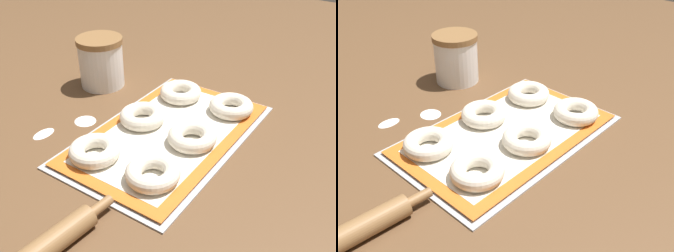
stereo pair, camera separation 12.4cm
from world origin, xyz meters
TOP-DOWN VIEW (x-y plane):
  - ground_plane at (0.00, 0.00)m, footprint 2.80×2.80m
  - baking_tray at (0.01, 0.00)m, footprint 0.51×0.32m
  - baking_mat at (0.01, 0.00)m, footprint 0.49×0.30m
  - bagel_front_left at (-0.15, -0.07)m, footprint 0.11×0.11m
  - bagel_front_center at (0.01, -0.07)m, footprint 0.11×0.11m
  - bagel_front_right at (0.18, -0.08)m, footprint 0.11×0.11m
  - bagel_back_left at (-0.15, 0.08)m, footprint 0.11×0.11m
  - bagel_back_center at (0.01, 0.08)m, footprint 0.11×0.11m
  - bagel_back_right at (0.17, 0.07)m, footprint 0.11×0.11m
  - flour_canister at (0.13, 0.31)m, footprint 0.13×0.13m
  - flour_patch_near at (-0.15, 0.25)m, footprint 0.06×0.03m
  - flour_patch_far at (-0.05, 0.21)m, footprint 0.05×0.06m

SIDE VIEW (x-z plane):
  - ground_plane at x=0.00m, z-range 0.00..0.00m
  - flour_patch_near at x=-0.15m, z-range 0.00..0.00m
  - flour_patch_far at x=-0.05m, z-range 0.00..0.00m
  - baking_tray at x=0.01m, z-range 0.00..0.01m
  - baking_mat at x=0.01m, z-range 0.01..0.01m
  - bagel_front_left at x=-0.15m, z-range 0.01..0.04m
  - bagel_front_center at x=0.01m, z-range 0.01..0.04m
  - bagel_front_right at x=0.18m, z-range 0.01..0.04m
  - bagel_back_left at x=-0.15m, z-range 0.01..0.04m
  - bagel_back_center at x=0.01m, z-range 0.01..0.04m
  - bagel_back_right at x=0.17m, z-range 0.01..0.04m
  - flour_canister at x=0.13m, z-range 0.00..0.14m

